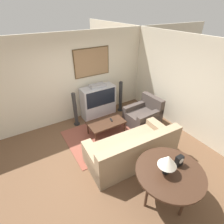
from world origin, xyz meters
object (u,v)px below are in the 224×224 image
object	(u,v)px
couch	(132,150)
speaker_tower_left	(75,110)
table_lamp	(168,161)
coffee_table	(106,123)
console_table	(170,174)
mantel_clock	(179,161)
tv	(98,102)
armchair	(143,116)
speaker_tower_right	(121,97)

from	to	relation	value
couch	speaker_tower_left	distance (m)	2.22
couch	table_lamp	xyz separation A→B (m)	(-0.16, -1.13, 0.76)
coffee_table	table_lamp	size ratio (longest dim) A/B	2.59
speaker_tower_left	console_table	bearing A→B (deg)	-80.61
table_lamp	mantel_clock	size ratio (longest dim) A/B	1.86
tv	armchair	world-z (taller)	tv
coffee_table	console_table	distance (m)	2.40
couch	coffee_table	size ratio (longest dim) A/B	2.10
couch	mantel_clock	world-z (taller)	mantel_clock
coffee_table	speaker_tower_right	xyz separation A→B (m)	(1.10, 0.90, 0.15)
speaker_tower_left	tv	bearing A→B (deg)	5.16
mantel_clock	speaker_tower_left	xyz separation A→B (m)	(-0.77, 3.25, -0.36)
coffee_table	table_lamp	distance (m)	2.45
speaker_tower_left	table_lamp	bearing A→B (deg)	-82.20
armchair	speaker_tower_left	xyz separation A→B (m)	(-1.83, 1.07, 0.23)
console_table	mantel_clock	distance (m)	0.29
couch	console_table	xyz separation A→B (m)	(-0.06, -1.16, 0.40)
mantel_clock	speaker_tower_right	distance (m)	3.39
mantel_clock	speaker_tower_right	bearing A→B (deg)	74.44
mantel_clock	armchair	bearing A→B (deg)	64.06
coffee_table	speaker_tower_right	size ratio (longest dim) A/B	0.95
couch	coffee_table	world-z (taller)	couch
couch	mantel_clock	distance (m)	1.28
couch	console_table	size ratio (longest dim) A/B	1.78
couch	table_lamp	size ratio (longest dim) A/B	5.44
table_lamp	speaker_tower_left	distance (m)	3.33
console_table	speaker_tower_left	xyz separation A→B (m)	(-0.54, 3.28, -0.19)
tv	console_table	bearing A→B (deg)	-95.05
console_table	mantel_clock	size ratio (longest dim) A/B	5.69
armchair	speaker_tower_left	bearing A→B (deg)	-123.03
coffee_table	speaker_tower_right	world-z (taller)	speaker_tower_right
speaker_tower_left	couch	bearing A→B (deg)	-74.10
tv	speaker_tower_right	size ratio (longest dim) A/B	1.06
speaker_tower_left	speaker_tower_right	distance (m)	1.68
armchair	coffee_table	world-z (taller)	armchair
console_table	speaker_tower_right	xyz separation A→B (m)	(1.14, 3.28, -0.19)
couch	speaker_tower_left	xyz separation A→B (m)	(-0.60, 2.12, 0.21)
table_lamp	tv	bearing A→B (deg)	83.25
tv	speaker_tower_left	size ratio (longest dim) A/B	1.06
armchair	console_table	world-z (taller)	armchair
coffee_table	console_table	bearing A→B (deg)	-90.82
coffee_table	console_table	size ratio (longest dim) A/B	0.85
mantel_clock	coffee_table	bearing A→B (deg)	94.77
armchair	console_table	xyz separation A→B (m)	(-1.29, -2.21, 0.42)
couch	speaker_tower_right	bearing A→B (deg)	-114.35
armchair	speaker_tower_left	distance (m)	2.14
armchair	table_lamp	bearing A→B (deg)	-35.16
coffee_table	table_lamp	xyz separation A→B (m)	(-0.13, -2.35, 0.70)
console_table	table_lamp	distance (m)	0.37
tv	speaker_tower_right	world-z (taller)	tv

